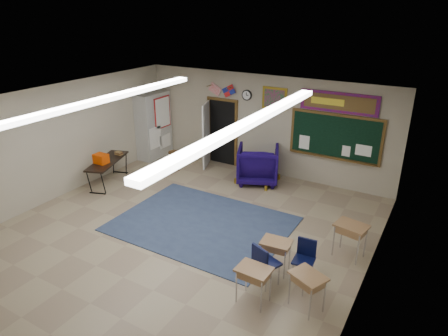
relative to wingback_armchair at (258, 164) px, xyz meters
The scene contains 24 objects.
floor 3.77m from the wingback_armchair, 93.76° to the right, with size 9.00×9.00×0.00m, color gray.
back_wall 1.26m from the wingback_armchair, 107.52° to the left, with size 8.00×0.04×3.00m, color #ADA28C.
left_wall 5.73m from the wingback_armchair, 138.74° to the right, with size 0.04×9.00×3.00m, color #ADA28C.
right_wall 5.37m from the wingback_armchair, 44.76° to the right, with size 0.04×9.00×3.00m, color #ADA28C.
ceiling 4.47m from the wingback_armchair, 93.76° to the right, with size 8.00×9.00×0.04m, color white.
area_rug 2.97m from the wingback_armchair, 90.88° to the right, with size 4.00×3.00×0.02m, color #324260.
fluorescent_strips 4.44m from the wingback_armchair, 93.76° to the right, with size 3.86×6.00×0.10m, color white, non-canonical shape.
doorway 1.93m from the wingback_armchair, 160.24° to the left, with size 1.10×0.89×2.16m.
chalkboard 2.29m from the wingback_armchair, 20.68° to the left, with size 2.55×0.14×1.30m.
bulletin_board 2.83m from the wingback_armchair, 20.79° to the left, with size 2.10×0.05×0.55m.
framed_art_print 1.96m from the wingback_armchair, 81.95° to the left, with size 0.75×0.05×0.65m.
wall_clock 2.11m from the wingback_armchair, 136.96° to the left, with size 0.32×0.05×0.32m.
wall_flags 2.64m from the wingback_armchair, 156.47° to the left, with size 1.16×0.06×0.70m, color red, non-canonical shape.
storage_cabinet 4.00m from the wingback_armchair, behind, with size 0.59×1.25×2.20m.
wingback_armchair is the anchor object (origin of this frame).
student_chair_reading 0.45m from the wingback_armchair, 156.99° to the left, with size 0.43×0.43×0.85m, color black, non-canonical shape.
student_chair_desk_a 4.70m from the wingback_armchair, 62.11° to the right, with size 0.44×0.44×0.88m, color black, non-canonical shape.
student_chair_desk_b 4.59m from the wingback_armchair, 53.32° to the right, with size 0.40×0.40×0.81m, color black, non-canonical shape.
student_desk_front_left 4.30m from the wingback_armchair, 59.48° to the right, with size 0.60×0.47×0.68m.
student_desk_front_right 4.12m from the wingback_armchair, 36.89° to the right, with size 0.70×0.58×0.75m.
student_desk_back_left 5.20m from the wingback_armchair, 64.91° to the right, with size 0.60×0.46×0.70m.
student_desk_back_right 5.35m from the wingback_armchair, 55.12° to the right, with size 0.70×0.63×0.69m.
folding_table 4.36m from the wingback_armchair, 148.09° to the right, with size 1.11×1.80×0.97m.
wooden_stool 2.69m from the wingback_armchair, 167.77° to the right, with size 0.35×0.35×0.62m.
Camera 1 is at (4.85, -6.10, 4.88)m, focal length 32.00 mm.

